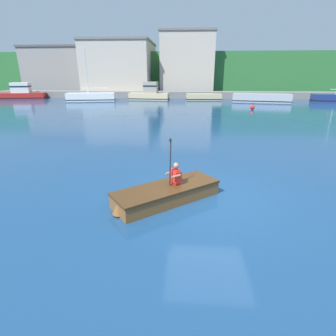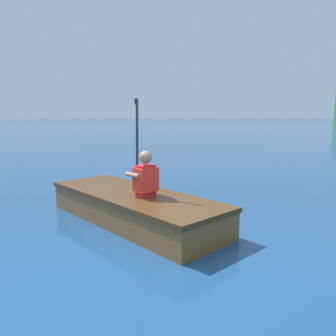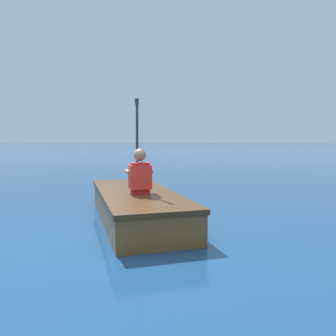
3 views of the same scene
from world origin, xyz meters
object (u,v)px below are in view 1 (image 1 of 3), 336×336
at_px(moored_boat_dock_west_inner, 20,93).
at_px(person_paddler, 175,174).
at_px(moored_boat_dock_center_near, 150,94).
at_px(moored_boat_dock_center_far, 261,98).
at_px(channel_buoy, 252,107).
at_px(moored_boat_dock_east_inner, 91,97).
at_px(rowboat_foreground, 165,193).
at_px(moored_boat_outer_slip_west, 204,97).

relative_size(moored_boat_dock_west_inner, person_paddler, 5.33).
height_order(moored_boat_dock_center_near, moored_boat_dock_center_far, moored_boat_dock_center_near).
bearing_deg(channel_buoy, moored_boat_dock_west_inner, 161.52).
distance_m(moored_boat_dock_east_inner, rowboat_foreground, 30.16).
bearing_deg(moored_boat_dock_center_far, moored_boat_dock_west_inner, 176.02).
bearing_deg(person_paddler, moored_boat_outer_slip_west, 85.06).
height_order(moored_boat_dock_center_near, channel_buoy, moored_boat_dock_center_near).
relative_size(moored_boat_dock_west_inner, channel_buoy, 9.70).
relative_size(moored_boat_dock_center_far, channel_buoy, 10.03).
height_order(moored_boat_dock_center_far, moored_boat_dock_east_inner, moored_boat_dock_east_inner).
bearing_deg(channel_buoy, moored_boat_dock_east_inner, 157.94).
relative_size(moored_boat_dock_center_near, rowboat_foreground, 1.85).
height_order(moored_boat_dock_center_far, channel_buoy, moored_boat_dock_center_far).
height_order(moored_boat_dock_center_far, rowboat_foreground, moored_boat_dock_center_far).
relative_size(moored_boat_dock_east_inner, moored_boat_outer_slip_west, 1.33).
relative_size(moored_boat_dock_center_far, moored_boat_outer_slip_west, 1.51).
relative_size(moored_boat_dock_west_inner, moored_boat_dock_center_near, 1.27).
height_order(moored_boat_dock_center_near, moored_boat_dock_east_inner, moored_boat_dock_east_inner).
relative_size(moored_boat_dock_center_far, moored_boat_dock_east_inner, 1.14).
height_order(rowboat_foreground, person_paddler, person_paddler).
distance_m(moored_boat_dock_west_inner, rowboat_foreground, 37.73).
relative_size(moored_boat_dock_west_inner, moored_boat_outer_slip_west, 1.46).
height_order(moored_boat_dock_east_inner, rowboat_foreground, moored_boat_dock_east_inner).
height_order(moored_boat_dock_west_inner, moored_boat_dock_center_near, moored_boat_dock_center_near).
bearing_deg(moored_boat_dock_center_near, rowboat_foreground, -81.51).
bearing_deg(moored_boat_dock_center_far, person_paddler, -109.08).
distance_m(moored_boat_dock_center_near, moored_boat_outer_slip_west, 7.27).
distance_m(moored_boat_dock_west_inner, moored_boat_dock_east_inner, 11.21).
height_order(moored_boat_dock_west_inner, channel_buoy, moored_boat_dock_west_inner).
bearing_deg(rowboat_foreground, channel_buoy, 70.88).
height_order(moored_boat_outer_slip_west, channel_buoy, moored_boat_outer_slip_west).
relative_size(moored_boat_dock_center_near, person_paddler, 4.22).
xyz_separation_m(moored_boat_outer_slip_west, person_paddler, (-2.56, -29.61, 0.33)).
height_order(moored_boat_dock_west_inner, rowboat_foreground, moored_boat_dock_west_inner).
bearing_deg(moored_boat_dock_center_near, moored_boat_dock_west_inner, 179.01).
bearing_deg(moored_boat_outer_slip_west, moored_boat_dock_center_far, -15.91).
relative_size(moored_boat_dock_east_inner, channel_buoy, 8.78).
bearing_deg(moored_boat_dock_east_inner, moored_boat_dock_center_far, 0.16).
distance_m(moored_boat_dock_center_far, channel_buoy, 8.18).
bearing_deg(moored_boat_dock_east_inner, moored_boat_outer_slip_west, 7.99).
bearing_deg(moored_boat_outer_slip_west, channel_buoy, -66.70).
bearing_deg(channel_buoy, person_paddler, -108.64).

